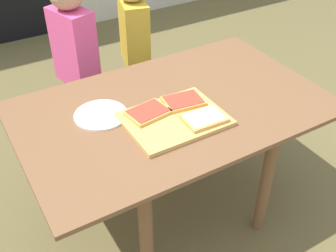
% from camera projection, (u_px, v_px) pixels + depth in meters
% --- Properties ---
extents(ground_plane, '(16.00, 16.00, 0.00)m').
position_uv_depth(ground_plane, '(172.00, 210.00, 2.24)').
color(ground_plane, brown).
extents(dining_table, '(1.37, 0.86, 0.68)m').
position_uv_depth(dining_table, '(173.00, 124.00, 1.90)').
color(dining_table, brown).
rests_on(dining_table, ground).
extents(cutting_board, '(0.41, 0.32, 0.02)m').
position_uv_depth(cutting_board, '(174.00, 119.00, 1.74)').
color(cutting_board, tan).
rests_on(cutting_board, dining_table).
extents(pizza_slice_near_right, '(0.18, 0.13, 0.02)m').
position_uv_depth(pizza_slice_near_right, '(204.00, 118.00, 1.71)').
color(pizza_slice_near_right, '#E9A650').
rests_on(pizza_slice_near_right, cutting_board).
extents(pizza_slice_far_right, '(0.19, 0.15, 0.02)m').
position_uv_depth(pizza_slice_far_right, '(183.00, 101.00, 1.82)').
color(pizza_slice_far_right, '#E9A650').
rests_on(pizza_slice_far_right, cutting_board).
extents(pizza_slice_far_left, '(0.19, 0.15, 0.02)m').
position_uv_depth(pizza_slice_far_left, '(148.00, 112.00, 1.75)').
color(pizza_slice_far_left, '#E9A650').
rests_on(pizza_slice_far_left, cutting_board).
extents(plate_white_left, '(0.23, 0.23, 0.01)m').
position_uv_depth(plate_white_left, '(101.00, 115.00, 1.77)').
color(plate_white_left, white).
rests_on(plate_white_left, dining_table).
extents(child_left, '(0.20, 0.27, 1.12)m').
position_uv_depth(child_left, '(76.00, 59.00, 2.24)').
color(child_left, navy).
rests_on(child_left, ground).
extents(child_right, '(0.20, 0.27, 1.05)m').
position_uv_depth(child_right, '(135.00, 44.00, 2.50)').
color(child_right, '#4C224B').
rests_on(child_right, ground).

